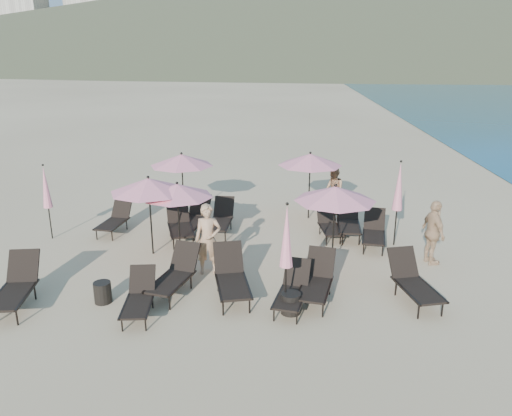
# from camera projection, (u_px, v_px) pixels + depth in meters

# --- Properties ---
(ground) EXTENTS (800.00, 800.00, 0.00)m
(ground) POSITION_uv_depth(u_px,v_px,m) (258.00, 304.00, 11.01)
(ground) COLOR #D6BA8C
(ground) RESTS_ON ground
(volcanic_headland) EXTENTS (690.00, 690.00, 55.00)m
(volcanic_headland) POSITION_uv_depth(u_px,v_px,m) (408.00, 10.00, 286.99)
(volcanic_headland) COLOR brown
(volcanic_headland) RESTS_ON ground
(hotel_skyline) EXTENTS (109.00, 82.00, 55.00)m
(hotel_skyline) POSITION_uv_depth(u_px,v_px,m) (109.00, 12.00, 266.45)
(hotel_skyline) COLOR beige
(hotel_skyline) RESTS_ON ground
(lounger_0) EXTENTS (0.93, 1.86, 1.03)m
(lounger_0) POSITION_uv_depth(u_px,v_px,m) (16.00, 286.00, 10.78)
(lounger_0) COLOR black
(lounger_0) RESTS_ON ground
(lounger_1) EXTENTS (0.71, 1.53, 0.85)m
(lounger_1) POSITION_uv_depth(u_px,v_px,m) (139.00, 297.00, 10.48)
(lounger_1) COLOR black
(lounger_1) RESTS_ON ground
(lounger_2) EXTENTS (1.07, 1.81, 0.98)m
(lounger_2) POSITION_uv_depth(u_px,v_px,m) (175.00, 274.00, 11.42)
(lounger_2) COLOR black
(lounger_2) RESTS_ON ground
(lounger_3) EXTENTS (0.90, 1.62, 0.88)m
(lounger_3) POSITION_uv_depth(u_px,v_px,m) (293.00, 289.00, 10.78)
(lounger_3) COLOR black
(lounger_3) RESTS_ON ground
(lounger_4) EXTENTS (0.99, 1.79, 0.97)m
(lounger_4) POSITION_uv_depth(u_px,v_px,m) (317.00, 280.00, 11.12)
(lounger_4) COLOR black
(lounger_4) RESTS_ON ground
(lounger_5) EXTENTS (1.04, 1.82, 0.99)m
(lounger_5) POSITION_uv_depth(u_px,v_px,m) (413.00, 281.00, 11.06)
(lounger_5) COLOR black
(lounger_5) RESTS_ON ground
(lounger_6) EXTENTS (0.82, 1.64, 0.90)m
(lounger_6) POSITION_uv_depth(u_px,v_px,m) (115.00, 219.00, 15.22)
(lounger_6) COLOR black
(lounger_6) RESTS_ON ground
(lounger_7) EXTENTS (1.15, 1.86, 1.00)m
(lounger_7) POSITION_uv_depth(u_px,v_px,m) (180.00, 224.00, 14.65)
(lounger_7) COLOR black
(lounger_7) RESTS_ON ground
(lounger_8) EXTENTS (0.95, 1.80, 0.99)m
(lounger_8) POSITION_uv_depth(u_px,v_px,m) (194.00, 217.00, 15.27)
(lounger_8) COLOR black
(lounger_8) RESTS_ON ground
(lounger_9) EXTENTS (0.73, 1.68, 0.95)m
(lounger_9) POSITION_uv_depth(u_px,v_px,m) (221.00, 218.00, 15.19)
(lounger_9) COLOR black
(lounger_9) RESTS_ON ground
(lounger_10) EXTENTS (0.74, 1.74, 0.98)m
(lounger_10) POSITION_uv_depth(u_px,v_px,m) (348.00, 220.00, 14.95)
(lounger_10) COLOR black
(lounger_10) RESTS_ON ground
(lounger_11) EXTENTS (0.88, 1.69, 0.92)m
(lounger_11) POSITION_uv_depth(u_px,v_px,m) (374.00, 231.00, 14.17)
(lounger_11) COLOR black
(lounger_11) RESTS_ON ground
(lounger_12) EXTENTS (0.77, 1.60, 0.96)m
(lounger_12) POSITION_uv_depth(u_px,v_px,m) (329.00, 221.00, 14.88)
(lounger_12) COLOR black
(lounger_12) RESTS_ON ground
(lounger_13) EXTENTS (1.06, 1.91, 1.04)m
(lounger_13) POSITION_uv_depth(u_px,v_px,m) (231.00, 276.00, 11.22)
(lounger_13) COLOR black
(lounger_13) RESTS_ON ground
(umbrella_open_0) EXTENTS (2.05, 2.05, 2.20)m
(umbrella_open_0) POSITION_uv_depth(u_px,v_px,m) (149.00, 185.00, 13.12)
(umbrella_open_0) COLOR black
(umbrella_open_0) RESTS_ON ground
(umbrella_open_1) EXTENTS (1.91, 1.91, 2.06)m
(umbrella_open_1) POSITION_uv_depth(u_px,v_px,m) (177.00, 190.00, 13.12)
(umbrella_open_1) COLOR black
(umbrella_open_1) RESTS_ON ground
(umbrella_open_2) EXTENTS (2.05, 2.05, 2.21)m
(umbrella_open_2) POSITION_uv_depth(u_px,v_px,m) (335.00, 194.00, 12.31)
(umbrella_open_2) COLOR black
(umbrella_open_2) RESTS_ON ground
(umbrella_open_3) EXTENTS (2.05, 2.05, 2.21)m
(umbrella_open_3) POSITION_uv_depth(u_px,v_px,m) (182.00, 160.00, 16.07)
(umbrella_open_3) COLOR black
(umbrella_open_3) RESTS_ON ground
(umbrella_open_4) EXTENTS (2.08, 2.08, 2.24)m
(umbrella_open_4) POSITION_uv_depth(u_px,v_px,m) (310.00, 160.00, 15.98)
(umbrella_open_4) COLOR black
(umbrella_open_4) RESTS_ON ground
(umbrella_closed_0) EXTENTS (0.29, 0.29, 2.44)m
(umbrella_closed_0) POSITION_uv_depth(u_px,v_px,m) (287.00, 237.00, 10.20)
(umbrella_closed_0) COLOR black
(umbrella_closed_0) RESTS_ON ground
(umbrella_closed_1) EXTENTS (0.29, 0.29, 2.48)m
(umbrella_closed_1) POSITION_uv_depth(u_px,v_px,m) (399.00, 187.00, 13.78)
(umbrella_closed_1) COLOR black
(umbrella_closed_1) RESTS_ON ground
(umbrella_closed_2) EXTENTS (0.26, 0.26, 2.26)m
(umbrella_closed_2) POSITION_uv_depth(u_px,v_px,m) (46.00, 187.00, 14.33)
(umbrella_closed_2) COLOR black
(umbrella_closed_2) RESTS_ON ground
(side_table_0) EXTENTS (0.38, 0.38, 0.48)m
(side_table_0) POSITION_uv_depth(u_px,v_px,m) (103.00, 292.00, 11.01)
(side_table_0) COLOR black
(side_table_0) RESTS_ON ground
(side_table_1) EXTENTS (0.43, 0.43, 0.45)m
(side_table_1) POSITION_uv_depth(u_px,v_px,m) (291.00, 303.00, 10.57)
(side_table_1) COLOR black
(side_table_1) RESTS_ON ground
(beachgoer_a) EXTENTS (0.70, 0.51, 1.79)m
(beachgoer_a) POSITION_uv_depth(u_px,v_px,m) (208.00, 239.00, 12.27)
(beachgoer_a) COLOR tan
(beachgoer_a) RESTS_ON ground
(beachgoer_b) EXTENTS (0.78, 0.91, 1.63)m
(beachgoer_b) POSITION_uv_depth(u_px,v_px,m) (333.00, 191.00, 16.76)
(beachgoer_b) COLOR tan
(beachgoer_b) RESTS_ON ground
(beachgoer_c) EXTENTS (0.63, 1.07, 1.71)m
(beachgoer_c) POSITION_uv_depth(u_px,v_px,m) (433.00, 233.00, 12.84)
(beachgoer_c) COLOR tan
(beachgoer_c) RESTS_ON ground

